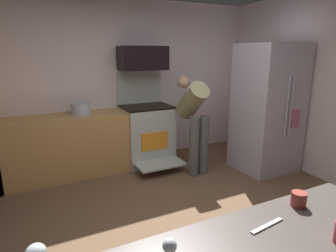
{
  "coord_description": "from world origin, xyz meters",
  "views": [
    {
      "loc": [
        -1.23,
        -2.25,
        1.79
      ],
      "look_at": [
        0.05,
        0.3,
        1.05
      ],
      "focal_mm": 30.86,
      "sensor_mm": 36.0,
      "label": 1
    }
  ],
  "objects_px": {
    "wine_glass_extra": "(170,248)",
    "oven_range": "(147,132)",
    "stock_pot": "(81,109)",
    "microwave": "(143,58)",
    "person_cook": "(194,115)",
    "mug_coffee": "(299,199)",
    "refrigerator": "(267,109)"
  },
  "relations": [
    {
      "from": "mug_coffee",
      "to": "stock_pot",
      "type": "bearing_deg",
      "value": 101.88
    },
    {
      "from": "oven_range",
      "to": "stock_pot",
      "type": "height_order",
      "value": "oven_range"
    },
    {
      "from": "refrigerator",
      "to": "mug_coffee",
      "type": "height_order",
      "value": "refrigerator"
    },
    {
      "from": "person_cook",
      "to": "mug_coffee",
      "type": "height_order",
      "value": "person_cook"
    },
    {
      "from": "person_cook",
      "to": "wine_glass_extra",
      "type": "xyz_separation_m",
      "value": [
        -1.75,
        -2.65,
        0.13
      ]
    },
    {
      "from": "oven_range",
      "to": "refrigerator",
      "type": "height_order",
      "value": "refrigerator"
    },
    {
      "from": "refrigerator",
      "to": "person_cook",
      "type": "bearing_deg",
      "value": 158.58
    },
    {
      "from": "person_cook",
      "to": "stock_pot",
      "type": "relative_size",
      "value": 5.19
    },
    {
      "from": "mug_coffee",
      "to": "refrigerator",
      "type": "bearing_deg",
      "value": 48.47
    },
    {
      "from": "microwave",
      "to": "wine_glass_extra",
      "type": "relative_size",
      "value": 5.09
    },
    {
      "from": "microwave",
      "to": "refrigerator",
      "type": "bearing_deg",
      "value": -36.92
    },
    {
      "from": "oven_range",
      "to": "refrigerator",
      "type": "xyz_separation_m",
      "value": [
        1.54,
        -1.06,
        0.44
      ]
    },
    {
      "from": "person_cook",
      "to": "mug_coffee",
      "type": "relative_size",
      "value": 16.26
    },
    {
      "from": "stock_pot",
      "to": "wine_glass_extra",
      "type": "bearing_deg",
      "value": -94.1
    },
    {
      "from": "wine_glass_extra",
      "to": "microwave",
      "type": "bearing_deg",
      "value": 69.76
    },
    {
      "from": "oven_range",
      "to": "person_cook",
      "type": "xyz_separation_m",
      "value": [
        0.49,
        -0.65,
        0.36
      ]
    },
    {
      "from": "oven_range",
      "to": "refrigerator",
      "type": "relative_size",
      "value": 0.79
    },
    {
      "from": "wine_glass_extra",
      "to": "oven_range",
      "type": "bearing_deg",
      "value": 69.23
    },
    {
      "from": "oven_range",
      "to": "mug_coffee",
      "type": "height_order",
      "value": "oven_range"
    },
    {
      "from": "microwave",
      "to": "mug_coffee",
      "type": "relative_size",
      "value": 8.38
    },
    {
      "from": "refrigerator",
      "to": "mug_coffee",
      "type": "bearing_deg",
      "value": -131.53
    },
    {
      "from": "microwave",
      "to": "stock_pot",
      "type": "relative_size",
      "value": 2.68
    },
    {
      "from": "mug_coffee",
      "to": "oven_range",
      "type": "bearing_deg",
      "value": 83.91
    },
    {
      "from": "mug_coffee",
      "to": "wine_glass_extra",
      "type": "bearing_deg",
      "value": -172.89
    },
    {
      "from": "person_cook",
      "to": "wine_glass_extra",
      "type": "bearing_deg",
      "value": -123.39
    },
    {
      "from": "oven_range",
      "to": "refrigerator",
      "type": "bearing_deg",
      "value": -34.6
    },
    {
      "from": "microwave",
      "to": "person_cook",
      "type": "bearing_deg",
      "value": -56.52
    },
    {
      "from": "stock_pot",
      "to": "mug_coffee",
      "type": "bearing_deg",
      "value": -78.12
    },
    {
      "from": "mug_coffee",
      "to": "stock_pot",
      "type": "distance_m",
      "value": 3.27
    },
    {
      "from": "microwave",
      "to": "mug_coffee",
      "type": "height_order",
      "value": "microwave"
    },
    {
      "from": "person_cook",
      "to": "oven_range",
      "type": "bearing_deg",
      "value": 127.15
    },
    {
      "from": "refrigerator",
      "to": "mug_coffee",
      "type": "distance_m",
      "value": 2.84
    }
  ]
}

